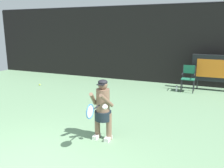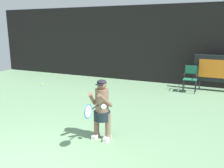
% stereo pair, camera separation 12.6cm
% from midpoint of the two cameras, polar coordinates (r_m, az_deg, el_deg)
% --- Properties ---
extents(backdrop_screen, '(18.00, 0.12, 3.66)m').
position_cam_midpoint_polar(backdrop_screen, '(11.72, 8.10, 9.33)').
color(backdrop_screen, black).
rests_on(backdrop_screen, ground).
extents(scoreboard, '(2.20, 0.21, 1.50)m').
position_cam_midpoint_polar(scoreboard, '(10.76, 24.03, 3.36)').
color(scoreboard, black).
rests_on(scoreboard, ground).
extents(umpire_chair, '(0.52, 0.44, 1.08)m').
position_cam_midpoint_polar(umpire_chair, '(10.31, 17.41, 1.66)').
color(umpire_chair, black).
rests_on(umpire_chair, ground).
extents(water_bottle, '(0.07, 0.07, 0.27)m').
position_cam_midpoint_polar(water_bottle, '(10.28, 14.82, -1.04)').
color(water_bottle, silver).
rests_on(water_bottle, ground).
extents(tennis_player, '(0.52, 0.59, 1.44)m').
position_cam_midpoint_polar(tennis_player, '(5.56, -2.86, -5.65)').
color(tennis_player, white).
rests_on(tennis_player, ground).
extents(tennis_racket, '(0.03, 0.60, 0.31)m').
position_cam_midpoint_polar(tennis_racket, '(4.99, -5.85, -6.45)').
color(tennis_racket, black).
extents(tennis_ball_loose, '(0.07, 0.07, 0.07)m').
position_cam_midpoint_polar(tennis_ball_loose, '(11.51, -17.15, -0.14)').
color(tennis_ball_loose, '#CCDB3D').
rests_on(tennis_ball_loose, ground).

